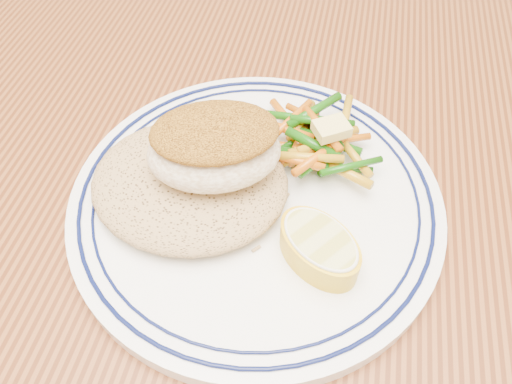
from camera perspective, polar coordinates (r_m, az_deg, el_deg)
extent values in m
cube|color=#532610|center=(0.41, 3.15, -4.34)|extent=(1.50, 0.90, 0.04)
cylinder|color=white|center=(0.39, 0.00, -1.13)|extent=(0.29, 0.29, 0.01)
torus|color=#0A113F|center=(0.39, 0.00, -0.37)|extent=(0.27, 0.27, 0.00)
torus|color=#0A113F|center=(0.39, 0.00, -0.37)|extent=(0.25, 0.25, 0.00)
ellipsoid|color=#A48252|center=(0.38, -7.63, 1.44)|extent=(0.15, 0.13, 0.03)
ellipsoid|color=white|center=(0.36, -4.81, 4.57)|extent=(0.11, 0.10, 0.04)
ellipsoid|color=#966118|center=(0.35, -4.76, 6.88)|extent=(0.11, 0.09, 0.02)
cylinder|color=#14500A|center=(0.42, 6.93, 4.74)|extent=(0.05, 0.04, 0.01)
cylinder|color=#C65A09|center=(0.42, 3.81, 5.21)|extent=(0.05, 0.02, 0.01)
cylinder|color=#C65A09|center=(0.43, 7.02, 7.08)|extent=(0.02, 0.05, 0.01)
cylinder|color=#14500A|center=(0.43, 5.80, 6.68)|extent=(0.04, 0.05, 0.01)
cylinder|color=#14500A|center=(0.40, 8.90, 2.81)|extent=(0.06, 0.01, 0.01)
cylinder|color=#14500A|center=(0.41, 9.25, 4.71)|extent=(0.03, 0.06, 0.01)
cylinder|color=#14500A|center=(0.42, 7.40, 6.53)|extent=(0.04, 0.04, 0.01)
cylinder|color=#C65A09|center=(0.43, 3.67, 8.25)|extent=(0.04, 0.04, 0.01)
cylinder|color=#C65A09|center=(0.42, 5.09, 6.08)|extent=(0.02, 0.06, 0.01)
cylinder|color=#B88513|center=(0.40, 5.97, 4.54)|extent=(0.04, 0.04, 0.01)
cylinder|color=#14500A|center=(0.41, 8.21, 5.78)|extent=(0.06, 0.02, 0.01)
cylinder|color=#14500A|center=(0.40, 5.35, 4.56)|extent=(0.05, 0.02, 0.01)
cylinder|color=#B88513|center=(0.40, 7.15, 4.89)|extent=(0.05, 0.03, 0.01)
cylinder|color=#C65A09|center=(0.39, 3.54, 3.81)|extent=(0.05, 0.03, 0.01)
cylinder|color=#B88513|center=(0.39, 9.97, 2.31)|extent=(0.05, 0.03, 0.01)
cylinder|color=#14500A|center=(0.41, 8.01, 5.31)|extent=(0.01, 0.06, 0.01)
cylinder|color=#B88513|center=(0.43, 5.17, 8.15)|extent=(0.02, 0.05, 0.01)
cylinder|color=#B88513|center=(0.41, 10.75, 4.58)|extent=(0.04, 0.05, 0.01)
cylinder|color=#C65A09|center=(0.41, 9.66, 5.89)|extent=(0.05, 0.03, 0.01)
cylinder|color=#B88513|center=(0.41, 8.26, 5.86)|extent=(0.05, 0.04, 0.01)
cylinder|color=#C65A09|center=(0.41, 3.45, 7.16)|extent=(0.05, 0.02, 0.01)
cylinder|color=#14500A|center=(0.39, 7.31, 3.83)|extent=(0.03, 0.04, 0.01)
cylinder|color=#C65A09|center=(0.42, 6.75, 8.28)|extent=(0.05, 0.04, 0.01)
cylinder|color=#14500A|center=(0.42, 4.06, 8.56)|extent=(0.06, 0.01, 0.01)
cylinder|color=#C65A09|center=(0.39, 4.53, 3.59)|extent=(0.05, 0.01, 0.01)
cylinder|color=#B88513|center=(0.43, 10.14, 8.15)|extent=(0.01, 0.05, 0.01)
cylinder|color=#C65A09|center=(0.42, 3.72, 7.99)|extent=(0.03, 0.05, 0.01)
cylinder|color=#14500A|center=(0.39, 10.87, 2.93)|extent=(0.05, 0.03, 0.01)
cylinder|color=#14500A|center=(0.42, 7.58, 8.02)|extent=(0.05, 0.02, 0.01)
cylinder|color=#14500A|center=(0.40, 6.49, 5.48)|extent=(0.05, 0.02, 0.01)
cylinder|color=#C65A09|center=(0.39, 7.38, 4.31)|extent=(0.04, 0.06, 0.01)
cylinder|color=#B88513|center=(0.39, 5.59, 4.01)|extent=(0.06, 0.01, 0.01)
cylinder|color=#C65A09|center=(0.41, 7.57, 7.19)|extent=(0.04, 0.05, 0.01)
cylinder|color=#14500A|center=(0.42, 6.69, 9.25)|extent=(0.04, 0.05, 0.01)
cube|color=#F2DC76|center=(0.39, 8.62, 7.18)|extent=(0.03, 0.03, 0.01)
torus|color=white|center=(0.34, 7.39, -5.33)|extent=(0.08, 0.08, 0.00)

